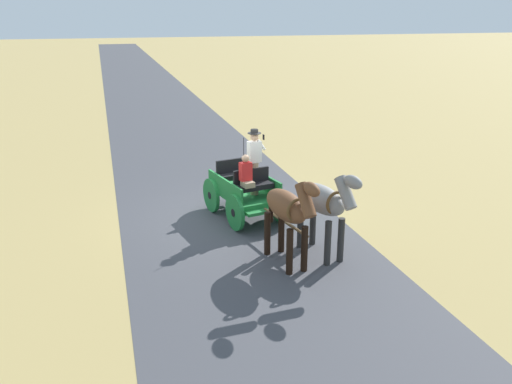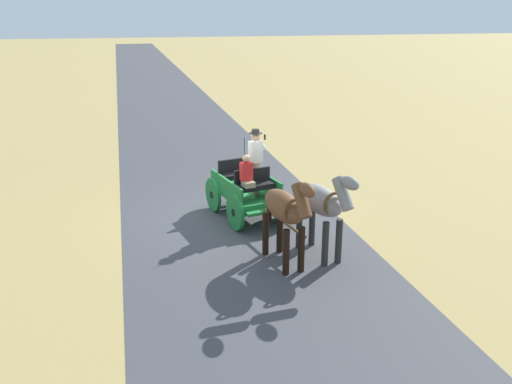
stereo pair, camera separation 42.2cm
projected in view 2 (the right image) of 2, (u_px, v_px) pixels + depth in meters
ground_plane at (229, 216)px, 14.92m from camera, size 200.00×200.00×0.00m
road_surface at (229, 216)px, 14.92m from camera, size 5.85×160.00×0.01m
horse_drawn_carriage at (247, 189)px, 14.59m from camera, size 1.89×4.51×2.50m
horse_near_side at (322, 203)px, 12.04m from camera, size 0.91×2.15×2.21m
horse_off_side at (286, 210)px, 11.65m from camera, size 0.79×2.15×2.21m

